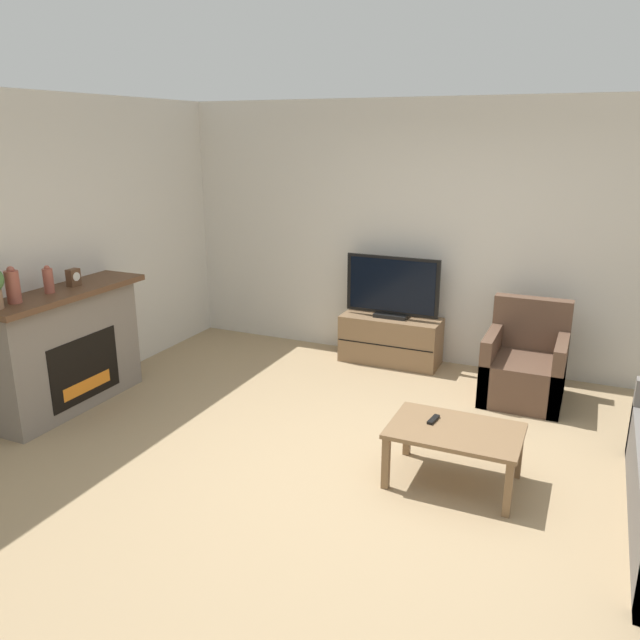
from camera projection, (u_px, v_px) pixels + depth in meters
ground_plane at (366, 469)px, 4.56m from camera, size 24.00×24.00×0.00m
wall_back at (453, 236)px, 6.33m from camera, size 12.00×0.06×2.70m
wall_left at (40, 256)px, 5.35m from camera, size 0.06×12.00×2.70m
fireplace at (67, 348)px, 5.46m from camera, size 0.50×1.54×1.08m
mantel_vase_left at (13, 286)px, 4.86m from camera, size 0.11×0.11×0.29m
mantel_vase_centre_left at (48, 280)px, 5.17m from camera, size 0.08×0.08×0.23m
mantel_clock at (73, 277)px, 5.41m from camera, size 0.08×0.11×0.15m
tv_stand at (390, 340)px, 6.62m from camera, size 1.05×0.42×0.50m
tv at (392, 289)px, 6.46m from camera, size 0.99×0.18×0.65m
armchair at (525, 368)px, 5.72m from camera, size 0.70×0.76×0.89m
coffee_table at (455, 436)px, 4.29m from camera, size 0.90×0.60×0.41m
remote at (433, 419)px, 4.39m from camera, size 0.06×0.15×0.02m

